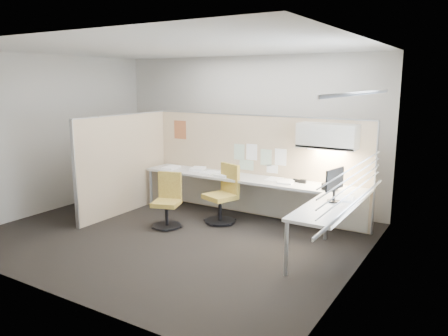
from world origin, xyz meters
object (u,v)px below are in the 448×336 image
Objects in this scene: chair_right at (223,196)px; phone at (330,186)px; chair_left at (168,202)px; desk at (262,189)px; monitor at (335,183)px.

phone is at bearing 28.31° from chair_right.
desk is at bearing 15.16° from chair_left.
chair_left is at bearing -145.62° from desk.
desk is 0.66m from chair_right.
chair_left reaches higher than desk.
monitor is 2.02× the size of phone.
chair_left is at bearing 108.31° from monitor.
desk is 17.76× the size of phone.
desk is 8.78× the size of monitor.
phone is at bearing 34.62° from monitor.
desk is at bearing -171.46° from phone.
chair_left is at bearing -115.30° from chair_right.
monitor is at bearing -13.07° from chair_left.
chair_left is 2.72m from monitor.
monitor reaches higher than chair_left.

